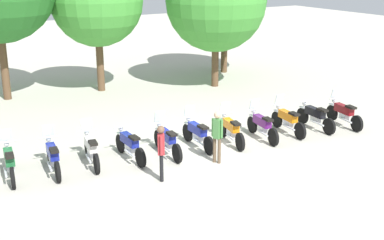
% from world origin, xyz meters
% --- Properties ---
extents(ground_plane, '(80.00, 80.00, 0.00)m').
position_xyz_m(ground_plane, '(0.00, 0.00, 0.00)').
color(ground_plane, '#BCB7A8').
extents(motorcycle_0, '(0.67, 2.18, 1.37)m').
position_xyz_m(motorcycle_0, '(-6.21, 0.79, 0.52)').
color(motorcycle_0, black).
rests_on(motorcycle_0, ground_plane).
extents(motorcycle_1, '(0.66, 2.18, 1.37)m').
position_xyz_m(motorcycle_1, '(-4.97, 0.55, 0.52)').
color(motorcycle_1, black).
rests_on(motorcycle_1, ground_plane).
extents(motorcycle_2, '(0.71, 2.18, 1.37)m').
position_xyz_m(motorcycle_2, '(-3.73, 0.56, 0.52)').
color(motorcycle_2, black).
rests_on(motorcycle_2, ground_plane).
extents(motorcycle_3, '(0.62, 2.19, 0.99)m').
position_xyz_m(motorcycle_3, '(-2.49, 0.32, 0.50)').
color(motorcycle_3, black).
rests_on(motorcycle_3, ground_plane).
extents(motorcycle_4, '(0.62, 2.19, 1.37)m').
position_xyz_m(motorcycle_4, '(-1.24, 0.06, 0.52)').
color(motorcycle_4, black).
rests_on(motorcycle_4, ground_plane).
extents(motorcycle_5, '(0.62, 2.19, 1.37)m').
position_xyz_m(motorcycle_5, '(-0.00, 0.13, 0.52)').
color(motorcycle_5, black).
rests_on(motorcycle_5, ground_plane).
extents(motorcycle_6, '(0.76, 2.16, 1.37)m').
position_xyz_m(motorcycle_6, '(1.25, -0.12, 0.52)').
color(motorcycle_6, black).
rests_on(motorcycle_6, ground_plane).
extents(motorcycle_7, '(0.69, 2.18, 1.37)m').
position_xyz_m(motorcycle_7, '(2.49, -0.31, 0.52)').
color(motorcycle_7, black).
rests_on(motorcycle_7, ground_plane).
extents(motorcycle_8, '(0.66, 2.19, 1.37)m').
position_xyz_m(motorcycle_8, '(3.73, -0.29, 0.52)').
color(motorcycle_8, black).
rests_on(motorcycle_8, ground_plane).
extents(motorcycle_9, '(0.62, 2.19, 0.99)m').
position_xyz_m(motorcycle_9, '(4.97, -0.45, 0.50)').
color(motorcycle_9, black).
rests_on(motorcycle_9, ground_plane).
extents(motorcycle_10, '(0.70, 2.18, 1.37)m').
position_xyz_m(motorcycle_10, '(6.22, -0.73, 0.52)').
color(motorcycle_10, black).
rests_on(motorcycle_10, ground_plane).
extents(person_0, '(0.30, 0.39, 1.71)m').
position_xyz_m(person_0, '(-2.38, -1.72, 1.00)').
color(person_0, black).
rests_on(person_0, ground_plane).
extents(person_1, '(0.31, 0.39, 1.74)m').
position_xyz_m(person_1, '(-0.20, -1.40, 1.02)').
color(person_1, brown).
rests_on(person_1, ground_plane).
extents(tree_2, '(4.41, 4.41, 6.61)m').
position_xyz_m(tree_2, '(0.08, 9.47, 4.40)').
color(tree_2, brown).
rests_on(tree_2, ground_plane).
extents(tree_3, '(4.98, 4.98, 6.78)m').
position_xyz_m(tree_3, '(5.45, 7.33, 4.29)').
color(tree_3, brown).
rests_on(tree_3, ground_plane).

